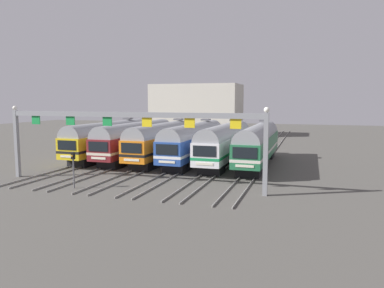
{
  "coord_description": "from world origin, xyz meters",
  "views": [
    {
      "loc": [
        15.29,
        -42.44,
        7.45
      ],
      "look_at": [
        1.67,
        -0.13,
        2.25
      ],
      "focal_mm": 34.66,
      "sensor_mm": 36.0,
      "label": 1
    }
  ],
  "objects_px": {
    "commuter_train_white": "(225,141)",
    "commuter_train_green": "(258,143)",
    "commuter_train_yellow": "(110,137)",
    "commuter_train_maroon": "(137,138)",
    "commuter_train_blue": "(194,140)",
    "commuter_train_orange": "(165,139)",
    "catenary_gantry": "(127,125)",
    "yard_signal_mast": "(73,163)"
  },
  "relations": [
    {
      "from": "commuter_train_maroon",
      "to": "commuter_train_blue",
      "type": "bearing_deg",
      "value": 0.03
    },
    {
      "from": "commuter_train_white",
      "to": "commuter_train_green",
      "type": "xyz_separation_m",
      "value": [
        3.85,
        0.0,
        0.0
      ]
    },
    {
      "from": "commuter_train_yellow",
      "to": "commuter_train_maroon",
      "type": "relative_size",
      "value": 1.0
    },
    {
      "from": "commuter_train_maroon",
      "to": "commuter_train_white",
      "type": "xyz_separation_m",
      "value": [
        11.54,
        0.0,
        0.0
      ]
    },
    {
      "from": "commuter_train_yellow",
      "to": "yard_signal_mast",
      "type": "relative_size",
      "value": 5.72
    },
    {
      "from": "yard_signal_mast",
      "to": "commuter_train_orange",
      "type": "bearing_deg",
      "value": 83.14
    },
    {
      "from": "commuter_train_white",
      "to": "yard_signal_mast",
      "type": "xyz_separation_m",
      "value": [
        -9.61,
        -15.97,
        -0.49
      ]
    },
    {
      "from": "commuter_train_blue",
      "to": "commuter_train_maroon",
      "type": "bearing_deg",
      "value": -179.97
    },
    {
      "from": "catenary_gantry",
      "to": "commuter_train_orange",
      "type": "bearing_deg",
      "value": 98.11
    },
    {
      "from": "commuter_train_green",
      "to": "commuter_train_blue",
      "type": "bearing_deg",
      "value": 180.0
    },
    {
      "from": "commuter_train_maroon",
      "to": "commuter_train_yellow",
      "type": "bearing_deg",
      "value": 179.94
    },
    {
      "from": "catenary_gantry",
      "to": "yard_signal_mast",
      "type": "relative_size",
      "value": 7.75
    },
    {
      "from": "commuter_train_orange",
      "to": "commuter_train_white",
      "type": "relative_size",
      "value": 1.0
    },
    {
      "from": "commuter_train_green",
      "to": "commuter_train_yellow",
      "type": "bearing_deg",
      "value": 180.0
    },
    {
      "from": "yard_signal_mast",
      "to": "commuter_train_green",
      "type": "bearing_deg",
      "value": 49.88
    },
    {
      "from": "commuter_train_maroon",
      "to": "commuter_train_blue",
      "type": "height_order",
      "value": "commuter_train_blue"
    },
    {
      "from": "commuter_train_green",
      "to": "yard_signal_mast",
      "type": "xyz_separation_m",
      "value": [
        -13.46,
        -15.97,
        -0.49
      ]
    },
    {
      "from": "commuter_train_maroon",
      "to": "commuter_train_green",
      "type": "distance_m",
      "value": 15.38
    },
    {
      "from": "commuter_train_yellow",
      "to": "commuter_train_maroon",
      "type": "distance_m",
      "value": 3.85
    },
    {
      "from": "commuter_train_yellow",
      "to": "commuter_train_white",
      "type": "relative_size",
      "value": 1.0
    },
    {
      "from": "commuter_train_yellow",
      "to": "commuter_train_green",
      "type": "bearing_deg",
      "value": 0.0
    },
    {
      "from": "commuter_train_blue",
      "to": "commuter_train_white",
      "type": "xyz_separation_m",
      "value": [
        3.85,
        0.0,
        0.0
      ]
    },
    {
      "from": "commuter_train_white",
      "to": "yard_signal_mast",
      "type": "height_order",
      "value": "commuter_train_white"
    },
    {
      "from": "commuter_train_yellow",
      "to": "commuter_train_orange",
      "type": "bearing_deg",
      "value": 0.0
    },
    {
      "from": "commuter_train_orange",
      "to": "catenary_gantry",
      "type": "height_order",
      "value": "catenary_gantry"
    },
    {
      "from": "commuter_train_yellow",
      "to": "catenary_gantry",
      "type": "height_order",
      "value": "catenary_gantry"
    },
    {
      "from": "commuter_train_maroon",
      "to": "commuter_train_orange",
      "type": "bearing_deg",
      "value": 0.06
    },
    {
      "from": "commuter_train_orange",
      "to": "commuter_train_green",
      "type": "distance_m",
      "value": 11.54
    },
    {
      "from": "commuter_train_orange",
      "to": "catenary_gantry",
      "type": "bearing_deg",
      "value": -81.89
    },
    {
      "from": "commuter_train_white",
      "to": "commuter_train_yellow",
      "type": "bearing_deg",
      "value": 180.0
    },
    {
      "from": "commuter_train_orange",
      "to": "commuter_train_white",
      "type": "bearing_deg",
      "value": 0.0
    },
    {
      "from": "commuter_train_yellow",
      "to": "commuter_train_maroon",
      "type": "bearing_deg",
      "value": -0.06
    },
    {
      "from": "commuter_train_yellow",
      "to": "catenary_gantry",
      "type": "xyz_separation_m",
      "value": [
        9.61,
        -13.5,
        2.63
      ]
    },
    {
      "from": "commuter_train_green",
      "to": "yard_signal_mast",
      "type": "height_order",
      "value": "commuter_train_green"
    },
    {
      "from": "commuter_train_blue",
      "to": "commuter_train_green",
      "type": "relative_size",
      "value": 1.0
    },
    {
      "from": "commuter_train_blue",
      "to": "yard_signal_mast",
      "type": "xyz_separation_m",
      "value": [
        -5.77,
        -15.97,
        -0.49
      ]
    },
    {
      "from": "commuter_train_white",
      "to": "catenary_gantry",
      "type": "height_order",
      "value": "catenary_gantry"
    },
    {
      "from": "commuter_train_yellow",
      "to": "commuter_train_orange",
      "type": "xyz_separation_m",
      "value": [
        7.69,
        0.0,
        0.0
      ]
    },
    {
      "from": "commuter_train_white",
      "to": "catenary_gantry",
      "type": "relative_size",
      "value": 0.74
    },
    {
      "from": "commuter_train_blue",
      "to": "catenary_gantry",
      "type": "xyz_separation_m",
      "value": [
        -1.92,
        -13.5,
        2.63
      ]
    },
    {
      "from": "commuter_train_maroon",
      "to": "yard_signal_mast",
      "type": "distance_m",
      "value": 16.09
    },
    {
      "from": "commuter_train_yellow",
      "to": "yard_signal_mast",
      "type": "height_order",
      "value": "commuter_train_yellow"
    }
  ]
}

